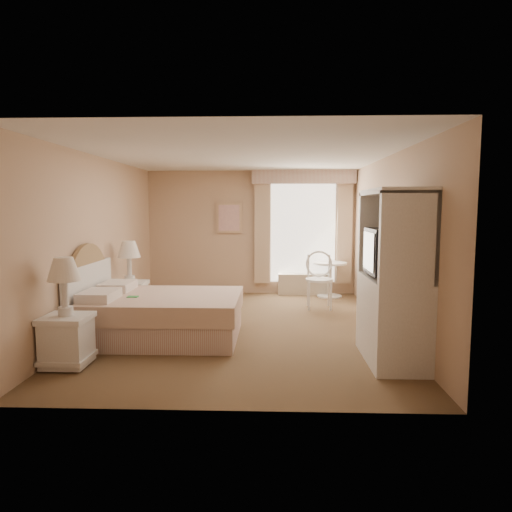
{
  "coord_description": "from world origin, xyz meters",
  "views": [
    {
      "loc": [
        0.43,
        -6.54,
        1.77
      ],
      "look_at": [
        0.18,
        0.3,
        1.03
      ],
      "focal_mm": 32.0,
      "sensor_mm": 36.0,
      "label": 1
    }
  ],
  "objects_px": {
    "round_table": "(330,274)",
    "nightstand_near": "(66,327)",
    "bed": "(157,314)",
    "armoire": "(393,291)",
    "cafe_chair": "(319,275)",
    "nightstand_far": "(130,289)"
  },
  "relations": [
    {
      "from": "round_table",
      "to": "nightstand_near",
      "type": "bearing_deg",
      "value": -129.71
    },
    {
      "from": "bed",
      "to": "armoire",
      "type": "distance_m",
      "value": 3.09
    },
    {
      "from": "round_table",
      "to": "armoire",
      "type": "xyz_separation_m",
      "value": [
        0.25,
        -3.77,
        0.36
      ]
    },
    {
      "from": "cafe_chair",
      "to": "nightstand_near",
      "type": "bearing_deg",
      "value": -133.3
    },
    {
      "from": "cafe_chair",
      "to": "bed",
      "type": "bearing_deg",
      "value": -138.9
    },
    {
      "from": "bed",
      "to": "nightstand_far",
      "type": "height_order",
      "value": "bed"
    },
    {
      "from": "nightstand_far",
      "to": "armoire",
      "type": "height_order",
      "value": "armoire"
    },
    {
      "from": "nightstand_far",
      "to": "round_table",
      "type": "height_order",
      "value": "nightstand_far"
    },
    {
      "from": "bed",
      "to": "armoire",
      "type": "relative_size",
      "value": 1.05
    },
    {
      "from": "bed",
      "to": "nightstand_near",
      "type": "xyz_separation_m",
      "value": [
        -0.71,
        -1.15,
        0.12
      ]
    },
    {
      "from": "bed",
      "to": "cafe_chair",
      "type": "distance_m",
      "value": 3.11
    },
    {
      "from": "nightstand_far",
      "to": "cafe_chair",
      "type": "bearing_deg",
      "value": 15.67
    },
    {
      "from": "round_table",
      "to": "armoire",
      "type": "bearing_deg",
      "value": -86.28
    },
    {
      "from": "cafe_chair",
      "to": "armoire",
      "type": "xyz_separation_m",
      "value": [
        0.55,
        -2.8,
        0.24
      ]
    },
    {
      "from": "nightstand_far",
      "to": "round_table",
      "type": "relative_size",
      "value": 1.77
    },
    {
      "from": "nightstand_far",
      "to": "cafe_chair",
      "type": "xyz_separation_m",
      "value": [
        3.1,
        0.87,
        0.12
      ]
    },
    {
      "from": "nightstand_near",
      "to": "nightstand_far",
      "type": "height_order",
      "value": "nightstand_far"
    },
    {
      "from": "nightstand_near",
      "to": "round_table",
      "type": "xyz_separation_m",
      "value": [
        3.41,
        4.1,
        0.0
      ]
    },
    {
      "from": "nightstand_far",
      "to": "cafe_chair",
      "type": "height_order",
      "value": "nightstand_far"
    },
    {
      "from": "nightstand_near",
      "to": "round_table",
      "type": "distance_m",
      "value": 5.33
    },
    {
      "from": "nightstand_near",
      "to": "cafe_chair",
      "type": "height_order",
      "value": "nightstand_near"
    },
    {
      "from": "nightstand_far",
      "to": "armoire",
      "type": "relative_size",
      "value": 0.62
    }
  ]
}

